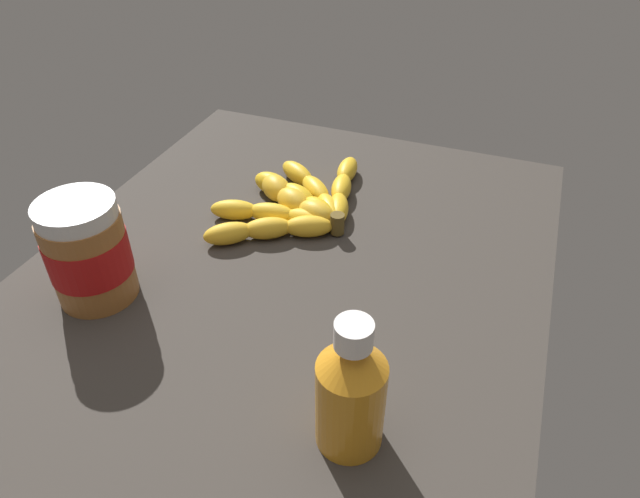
# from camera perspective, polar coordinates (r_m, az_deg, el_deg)

# --- Properties ---
(ground_plane) EXTENTS (0.87, 0.66, 0.04)m
(ground_plane) POSITION_cam_1_polar(r_m,az_deg,el_deg) (0.74, -4.10, -4.19)
(ground_plane) COLOR #38332D
(banana_bunch) EXTENTS (0.29, 0.20, 0.04)m
(banana_bunch) POSITION_cam_1_polar(r_m,az_deg,el_deg) (0.85, -2.15, 4.65)
(banana_bunch) COLOR gold
(banana_bunch) RESTS_ON ground_plane
(peanut_butter_jar) EXTENTS (0.10, 0.10, 0.13)m
(peanut_butter_jar) POSITION_cam_1_polar(r_m,az_deg,el_deg) (0.72, -22.13, -0.27)
(peanut_butter_jar) COLOR #9E602D
(peanut_butter_jar) RESTS_ON ground_plane
(honey_bottle) EXTENTS (0.06, 0.06, 0.15)m
(honey_bottle) POSITION_cam_1_polar(r_m,az_deg,el_deg) (0.52, 3.09, -13.98)
(honey_bottle) COLOR orange
(honey_bottle) RESTS_ON ground_plane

